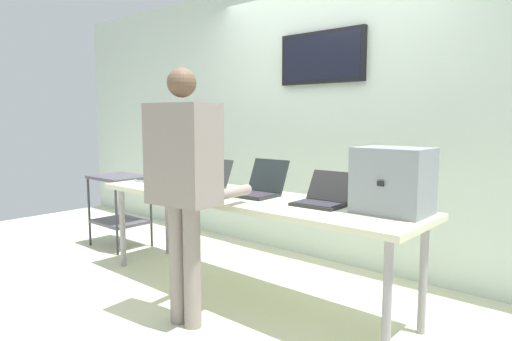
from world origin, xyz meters
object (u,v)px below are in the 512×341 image
(laptop_station_0, at_px, (163,174))
(laptop_station_2, at_px, (259,187))
(workbench, at_px, (245,203))
(person, at_px, (184,173))
(coffee_mug, at_px, (162,184))
(storage_cart, at_px, (120,200))
(laptop_station_1, at_px, (208,181))
(laptop_station_3, at_px, (323,197))
(equipment_box, at_px, (393,181))

(laptop_station_0, bearing_deg, laptop_station_2, -0.07)
(workbench, relative_size, laptop_station_2, 7.19)
(person, bearing_deg, coffee_mug, 153.05)
(laptop_station_0, bearing_deg, person, -31.62)
(workbench, distance_m, storage_cart, 1.86)
(laptop_station_1, distance_m, coffee_mug, 0.38)
(laptop_station_3, relative_size, coffee_mug, 3.61)
(coffee_mug, bearing_deg, laptop_station_2, 24.61)
(workbench, relative_size, laptop_station_1, 7.58)
(laptop_station_3, bearing_deg, workbench, -172.53)
(laptop_station_2, bearing_deg, laptop_station_3, -0.36)
(equipment_box, bearing_deg, workbench, -173.08)
(equipment_box, xyz_separation_m, laptop_station_0, (-2.18, -0.04, -0.14))
(laptop_station_0, distance_m, laptop_station_3, 1.72)
(equipment_box, height_order, laptop_station_2, equipment_box)
(equipment_box, xyz_separation_m, person, (-1.03, -0.75, 0.03))
(laptop_station_3, bearing_deg, coffee_mug, -165.61)
(laptop_station_2, xyz_separation_m, storage_cart, (-1.91, 0.01, -0.32))
(laptop_station_3, bearing_deg, storage_cart, 179.73)
(storage_cart, bearing_deg, equipment_box, 0.74)
(coffee_mug, bearing_deg, person, -26.95)
(storage_cart, bearing_deg, laptop_station_2, -0.25)
(workbench, bearing_deg, person, -84.20)
(laptop_station_2, height_order, person, person)
(laptop_station_0, height_order, laptop_station_2, laptop_station_0)
(coffee_mug, bearing_deg, laptop_station_3, 14.39)
(laptop_station_0, distance_m, coffee_mug, 0.54)
(workbench, bearing_deg, storage_cart, 177.08)
(laptop_station_0, xyz_separation_m, person, (1.15, -0.71, 0.17))
(laptop_station_3, height_order, storage_cart, laptop_station_3)
(laptop_station_2, xyz_separation_m, coffee_mug, (-0.73, -0.34, -0.01))
(laptop_station_2, xyz_separation_m, person, (-0.00, -0.71, 0.17))
(coffee_mug, bearing_deg, workbench, 20.56)
(workbench, height_order, coffee_mug, coffee_mug)
(coffee_mug, xyz_separation_m, storage_cart, (-1.18, 0.34, -0.31))
(equipment_box, height_order, person, person)
(storage_cart, bearing_deg, laptop_station_3, -0.27)
(laptop_station_1, xyz_separation_m, person, (0.57, -0.72, 0.18))
(storage_cart, bearing_deg, laptop_station_1, 0.14)
(workbench, height_order, laptop_station_3, laptop_station_3)
(laptop_station_0, bearing_deg, laptop_station_1, 1.00)
(coffee_mug, bearing_deg, storage_cart, 163.71)
(equipment_box, xyz_separation_m, laptop_station_1, (-1.60, -0.03, -0.15))
(person, distance_m, coffee_mug, 0.84)
(laptop_station_3, xyz_separation_m, coffee_mug, (-1.30, -0.33, -0.00))
(laptop_station_3, bearing_deg, equipment_box, 6.16)
(laptop_station_1, bearing_deg, laptop_station_0, -179.00)
(equipment_box, distance_m, storage_cart, 2.97)
(person, bearing_deg, laptop_station_1, 128.42)
(equipment_box, bearing_deg, storage_cart, -179.26)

